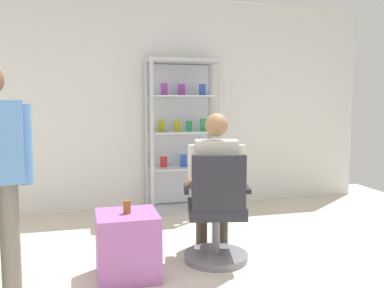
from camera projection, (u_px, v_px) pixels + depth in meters
name	position (u px, v px, depth m)	size (l,w,h in m)	color
back_wall	(147.00, 104.00, 5.48)	(6.00, 0.10, 2.70)	silver
display_cabinet_main	(182.00, 134.00, 5.39)	(0.90, 0.45, 1.90)	#B7B7BC
office_chair	(217.00, 218.00, 3.63)	(0.61, 0.58, 0.96)	slate
seated_shopkeeper	(215.00, 178.00, 3.76)	(0.55, 0.61, 1.29)	#3F382D
storage_crate	(127.00, 245.00, 3.35)	(0.48, 0.47, 0.52)	#9E599E
tea_glass	(127.00, 207.00, 3.32)	(0.06, 0.06, 0.10)	brown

